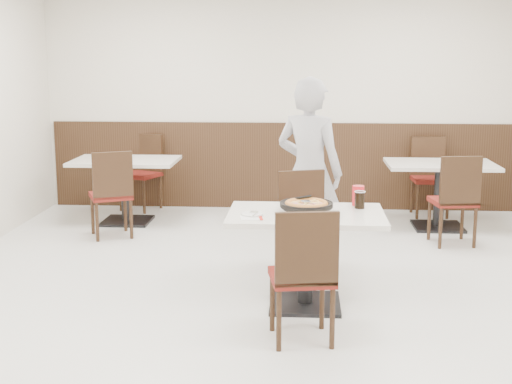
# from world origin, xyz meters

# --- Properties ---
(floor) EXTENTS (7.00, 7.00, 0.00)m
(floor) POSITION_xyz_m (0.00, 0.00, 0.00)
(floor) COLOR beige
(floor) RESTS_ON ground
(wall_back) EXTENTS (6.00, 0.04, 2.80)m
(wall_back) POSITION_xyz_m (0.00, 3.50, 1.40)
(wall_back) COLOR beige
(wall_back) RESTS_ON floor
(wall_front) EXTENTS (6.00, 0.04, 2.80)m
(wall_front) POSITION_xyz_m (0.00, -3.50, 1.40)
(wall_front) COLOR beige
(wall_front) RESTS_ON floor
(wainscot_back) EXTENTS (5.90, 0.03, 1.10)m
(wainscot_back) POSITION_xyz_m (0.00, 3.48, 0.55)
(wainscot_back) COLOR black
(wainscot_back) RESTS_ON floor
(main_table) EXTENTS (1.21, 0.81, 0.75)m
(main_table) POSITION_xyz_m (0.30, -0.14, 0.38)
(main_table) COLOR silver
(main_table) RESTS_ON floor
(chair_near) EXTENTS (0.48, 0.48, 0.95)m
(chair_near) POSITION_xyz_m (0.27, -0.83, 0.47)
(chair_near) COLOR black
(chair_near) RESTS_ON floor
(chair_far) EXTENTS (0.53, 0.53, 0.95)m
(chair_far) POSITION_xyz_m (0.31, 0.47, 0.47)
(chair_far) COLOR black
(chair_far) RESTS_ON floor
(trivet) EXTENTS (0.11, 0.11, 0.04)m
(trivet) POSITION_xyz_m (0.30, -0.19, 0.77)
(trivet) COLOR black
(trivet) RESTS_ON main_table
(pizza_pan) EXTENTS (0.37, 0.37, 0.01)m
(pizza_pan) POSITION_xyz_m (0.30, -0.18, 0.79)
(pizza_pan) COLOR black
(pizza_pan) RESTS_ON trivet
(pizza) EXTENTS (0.30, 0.30, 0.02)m
(pizza) POSITION_xyz_m (0.30, -0.17, 0.81)
(pizza) COLOR #CE8136
(pizza) RESTS_ON pizza_pan
(pizza_server) EXTENTS (0.08, 0.10, 0.00)m
(pizza_server) POSITION_xyz_m (0.29, -0.16, 0.84)
(pizza_server) COLOR silver
(pizza_server) RESTS_ON pizza
(napkin) EXTENTS (0.17, 0.17, 0.00)m
(napkin) POSITION_xyz_m (-0.12, -0.35, 0.75)
(napkin) COLOR white
(napkin) RESTS_ON main_table
(side_plate) EXTENTS (0.17, 0.17, 0.01)m
(side_plate) POSITION_xyz_m (-0.11, -0.27, 0.76)
(side_plate) COLOR white
(side_plate) RESTS_ON napkin
(fork) EXTENTS (0.04, 0.16, 0.00)m
(fork) POSITION_xyz_m (-0.09, -0.31, 0.77)
(fork) COLOR silver
(fork) RESTS_ON side_plate
(cola_glass) EXTENTS (0.08, 0.08, 0.13)m
(cola_glass) POSITION_xyz_m (0.72, 0.04, 0.81)
(cola_glass) COLOR black
(cola_glass) RESTS_ON main_table
(red_cup) EXTENTS (0.10, 0.10, 0.16)m
(red_cup) POSITION_xyz_m (0.72, 0.16, 0.83)
(red_cup) COLOR red
(red_cup) RESTS_ON main_table
(diner_person) EXTENTS (0.76, 0.65, 1.75)m
(diner_person) POSITION_xyz_m (0.33, 1.00, 0.88)
(diner_person) COLOR silver
(diner_person) RESTS_ON floor
(bg_table_left) EXTENTS (1.29, 0.95, 0.75)m
(bg_table_left) POSITION_xyz_m (-1.80, 2.56, 0.38)
(bg_table_left) COLOR silver
(bg_table_left) RESTS_ON floor
(bg_chair_left_near) EXTENTS (0.55, 0.55, 0.95)m
(bg_chair_left_near) POSITION_xyz_m (-1.80, 1.90, 0.47)
(bg_chair_left_near) COLOR black
(bg_chair_left_near) RESTS_ON floor
(bg_chair_left_far) EXTENTS (0.55, 0.55, 0.95)m
(bg_chair_left_far) POSITION_xyz_m (-1.79, 3.26, 0.47)
(bg_chair_left_far) COLOR black
(bg_chair_left_far) RESTS_ON floor
(bg_table_right) EXTENTS (1.22, 0.84, 0.75)m
(bg_table_right) POSITION_xyz_m (1.81, 2.53, 0.38)
(bg_table_right) COLOR silver
(bg_table_right) RESTS_ON floor
(bg_chair_right_near) EXTENTS (0.48, 0.48, 0.95)m
(bg_chair_right_near) POSITION_xyz_m (1.82, 1.83, 0.47)
(bg_chair_right_near) COLOR black
(bg_chair_right_near) RESTS_ON floor
(bg_chair_right_far) EXTENTS (0.44, 0.44, 0.95)m
(bg_chair_right_far) POSITION_xyz_m (1.82, 3.15, 0.47)
(bg_chair_right_far) COLOR black
(bg_chair_right_far) RESTS_ON floor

